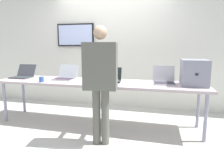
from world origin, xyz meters
The scene contains 10 objects.
ground centered at (0.00, 0.00, -0.02)m, with size 8.00×8.00×0.04m, color #B2B1AB.
back_wall centered at (-0.02, 1.13, 1.30)m, with size 8.00×0.11×2.59m.
workbench centered at (0.00, 0.00, 0.72)m, with size 3.56×0.70×0.76m.
equipment_box centered at (1.54, 0.03, 0.96)m, with size 0.38×0.39×0.40m.
laptop_station_0 centered at (-1.52, 0.08, 0.82)m, with size 0.38×0.37×0.24m.
laptop_station_1 centered at (-0.63, 0.09, 0.82)m, with size 0.38×0.38×0.26m.
laptop_station_2 centered at (0.23, 0.09, 0.81)m, with size 0.34×0.35×0.23m.
laptop_station_3 centered at (1.10, 0.10, 0.82)m, with size 0.36×0.33×0.28m.
person centered at (0.25, -0.62, 0.98)m, with size 0.48×0.62×1.62m.
coffee_mug centered at (-0.90, -0.25, 0.81)m, with size 0.08×0.08×0.09m.
Camera 1 is at (0.97, -3.02, 1.36)m, focal length 30.21 mm.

